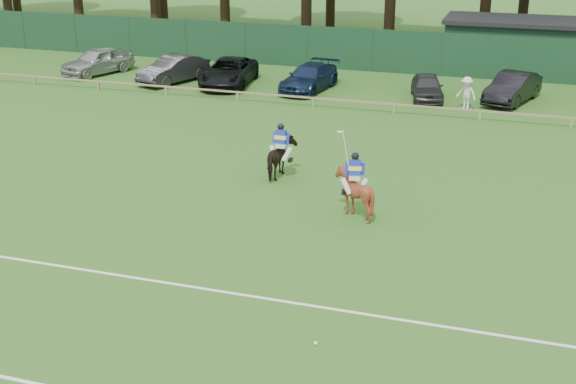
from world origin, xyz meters
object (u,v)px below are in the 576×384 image
at_px(hatch_grey, 427,87).
at_px(estate_black, 512,88).
at_px(sedan_grey, 174,69).
at_px(spectator_left, 466,93).
at_px(suv_black, 229,72).
at_px(sedan_silver, 98,61).
at_px(sedan_navy, 309,78).
at_px(horse_dark, 281,159).
at_px(polo_ball, 316,343).
at_px(horse_chestnut, 354,193).
at_px(utility_shed, 516,44).

xyz_separation_m(hatch_grey, estate_black, (4.16, 0.68, 0.10)).
relative_size(sedan_grey, spectator_left, 2.77).
height_order(suv_black, hatch_grey, suv_black).
bearing_deg(hatch_grey, sedan_silver, 167.22).
xyz_separation_m(sedan_navy, spectator_left, (8.36, -1.48, 0.12)).
xyz_separation_m(horse_dark, estate_black, (7.56, 14.13, 0.01)).
bearing_deg(estate_black, suv_black, -158.89).
bearing_deg(horse_dark, suv_black, -60.70).
xyz_separation_m(spectator_left, polo_ball, (-1.16, -22.55, -0.75)).
bearing_deg(spectator_left, sedan_grey, -161.29).
relative_size(sedan_navy, estate_black, 1.05).
relative_size(sedan_grey, estate_black, 1.00).
bearing_deg(sedan_navy, horse_chestnut, -60.96).
height_order(suv_black, spectator_left, spectator_left).
bearing_deg(sedan_grey, utility_shed, 46.48).
distance_m(horse_chestnut, spectator_left, 14.89).
relative_size(spectator_left, utility_shed, 0.19).
bearing_deg(hatch_grey, polo_ball, -100.03).
relative_size(hatch_grey, estate_black, 0.84).
distance_m(sedan_navy, hatch_grey, 6.26).
bearing_deg(horse_dark, spectator_left, -114.47).
xyz_separation_m(sedan_silver, sedan_grey, (5.17, -0.65, -0.04)).
bearing_deg(utility_shed, estate_black, -88.39).
height_order(horse_chestnut, polo_ball, horse_chestnut).
relative_size(horse_chestnut, estate_black, 0.35).
height_order(sedan_navy, utility_shed, utility_shed).
height_order(sedan_navy, spectator_left, spectator_left).
height_order(horse_chestnut, sedan_grey, horse_chestnut).
height_order(horse_dark, estate_black, estate_black).
bearing_deg(sedan_silver, hatch_grey, 19.70).
bearing_deg(sedan_navy, utility_shed, 48.38).
bearing_deg(sedan_navy, estate_black, 11.65).
bearing_deg(hatch_grey, horse_chestnut, -102.30).
bearing_deg(spectator_left, utility_shed, 102.01).
distance_m(sedan_grey, suv_black, 3.20).
distance_m(suv_black, estate_black, 14.97).
bearing_deg(spectator_left, horse_chestnut, -75.86).
relative_size(hatch_grey, utility_shed, 0.45).
xyz_separation_m(horse_chestnut, hatch_grey, (0.01, 16.22, -0.15)).
height_order(suv_black, estate_black, estate_black).
relative_size(polo_ball, utility_shed, 0.01).
bearing_deg(sedan_navy, sedan_grey, -168.44).
height_order(sedan_grey, suv_black, sedan_grey).
relative_size(horse_dark, polo_ball, 19.03).
height_order(sedan_grey, spectator_left, spectator_left).
relative_size(estate_black, spectator_left, 2.79).
xyz_separation_m(sedan_navy, utility_shed, (10.20, 8.68, 0.86)).
relative_size(suv_black, estate_black, 1.17).
xyz_separation_m(horse_dark, hatch_grey, (3.39, 13.45, -0.09)).
bearing_deg(estate_black, horse_chestnut, -86.16).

